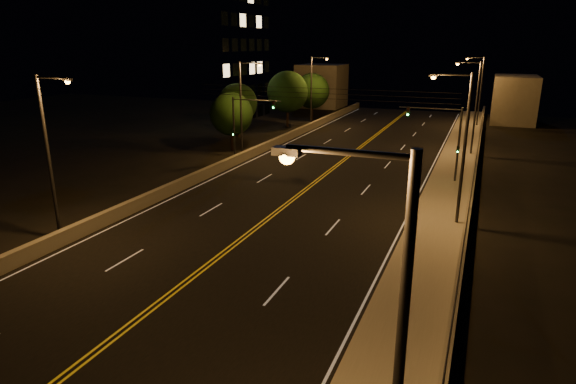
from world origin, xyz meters
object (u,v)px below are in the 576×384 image
at_px(building_tower, 172,33).
at_px(streetlight_5, 243,103).
at_px(streetlight_1, 461,141).
at_px(traffic_signal_right, 447,136).
at_px(traffic_signal_left, 243,122).
at_px(tree_1, 238,103).
at_px(streetlight_3, 479,87).
at_px(streetlight_4, 51,149).
at_px(tree_2, 287,92).
at_px(streetlight_0, 384,367).
at_px(tree_0, 231,114).
at_px(streetlight_6, 313,87).
at_px(tree_3, 312,91).
at_px(streetlight_2, 474,103).

bearing_deg(building_tower, streetlight_5, -40.02).
bearing_deg(streetlight_1, traffic_signal_right, 98.34).
relative_size(traffic_signal_left, tree_1, 0.96).
xyz_separation_m(streetlight_3, streetlight_4, (-21.47, -53.14, 0.00)).
distance_m(streetlight_4, tree_2, 43.50).
bearing_deg(streetlight_1, streetlight_3, 90.00).
xyz_separation_m(streetlight_3, streetlight_5, (-21.47, -29.39, 0.00)).
distance_m(streetlight_0, tree_0, 45.53).
bearing_deg(streetlight_6, streetlight_4, -90.00).
xyz_separation_m(streetlight_0, streetlight_6, (-21.47, 57.04, 0.00)).
distance_m(building_tower, tree_2, 18.51).
bearing_deg(streetlight_4, building_tower, 116.08).
bearing_deg(tree_2, streetlight_0, -66.01).
xyz_separation_m(streetlight_4, streetlight_5, (0.00, 23.75, 0.00)).
xyz_separation_m(streetlight_3, tree_3, (-23.37, -3.27, -1.03)).
xyz_separation_m(streetlight_1, streetlight_4, (-21.47, -11.14, 0.00)).
bearing_deg(streetlight_5, streetlight_3, 53.86).
xyz_separation_m(streetlight_4, traffic_signal_right, (19.96, 21.40, -1.52)).
relative_size(streetlight_1, tree_0, 1.53).
height_order(building_tower, tree_2, building_tower).
distance_m(traffic_signal_right, tree_2, 31.96).
bearing_deg(streetlight_6, tree_1, -118.89).
bearing_deg(streetlight_5, tree_3, 94.17).
xyz_separation_m(streetlight_6, tree_0, (-2.83, -18.57, -1.56)).
bearing_deg(streetlight_6, streetlight_0, -69.38).
height_order(streetlight_2, streetlight_3, same).
distance_m(traffic_signal_left, tree_0, 6.32).
height_order(streetlight_4, tree_1, streetlight_4).
distance_m(traffic_signal_left, tree_2, 22.42).
distance_m(streetlight_2, tree_0, 25.28).
bearing_deg(streetlight_1, streetlight_2, 90.00).
xyz_separation_m(tree_1, tree_3, (4.17, 15.97, 0.31)).
relative_size(streetlight_3, tree_2, 1.24).
height_order(streetlight_1, tree_0, streetlight_1).
bearing_deg(traffic_signal_left, tree_2, 101.15).
xyz_separation_m(streetlight_6, tree_3, (-1.90, 4.96, -1.03)).
distance_m(streetlight_5, traffic_signal_left, 3.01).
xyz_separation_m(tree_0, tree_3, (0.92, 23.53, 0.53)).
bearing_deg(building_tower, streetlight_3, 17.30).
bearing_deg(tree_1, tree_3, 75.36).
height_order(traffic_signal_left, building_tower, building_tower).
bearing_deg(tree_2, tree_1, -106.73).
relative_size(streetlight_6, tree_1, 1.45).
height_order(building_tower, tree_0, building_tower).
height_order(tree_0, tree_1, tree_1).
relative_size(streetlight_0, building_tower, 0.36).
bearing_deg(streetlight_4, tree_3, 92.19).
distance_m(streetlight_1, tree_0, 28.70).
bearing_deg(tree_1, tree_0, -66.75).
relative_size(tree_2, tree_3, 1.08).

